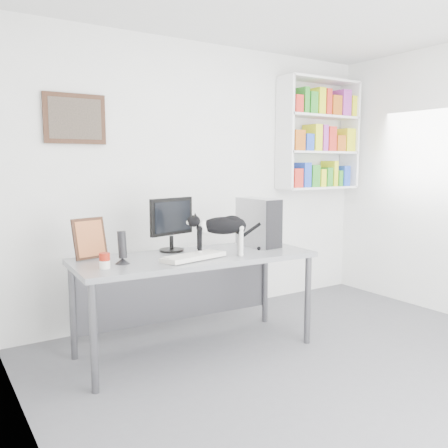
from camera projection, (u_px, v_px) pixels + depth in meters
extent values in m
cube|color=#5C5C61|center=(353.00, 383.00, 3.30)|extent=(4.00, 4.00, 0.01)
cube|color=silver|center=(206.00, 181.00, 4.79)|extent=(4.00, 0.01, 2.70)
cube|color=silver|center=(43.00, 204.00, 2.05)|extent=(0.01, 4.00, 2.70)
cube|color=white|center=(319.00, 134.00, 5.36)|extent=(1.03, 0.28, 1.24)
cube|color=#3F2414|center=(75.00, 119.00, 4.00)|extent=(0.52, 0.04, 0.42)
cube|color=gray|center=(195.00, 303.00, 3.84)|extent=(1.95, 0.85, 0.80)
cube|color=black|center=(171.00, 224.00, 3.93)|extent=(0.46, 0.30, 0.46)
cube|color=silver|center=(193.00, 257.00, 3.63)|extent=(0.54, 0.30, 0.04)
cube|color=silver|center=(258.00, 222.00, 4.18)|extent=(0.21, 0.43, 0.43)
cylinder|color=black|center=(122.00, 247.00, 3.45)|extent=(0.11, 0.11, 0.25)
cube|color=#3F2414|center=(90.00, 238.00, 3.63)|extent=(0.28, 0.16, 0.33)
cylinder|color=#9F1D0D|center=(105.00, 261.00, 3.30)|extent=(0.09, 0.09, 0.11)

